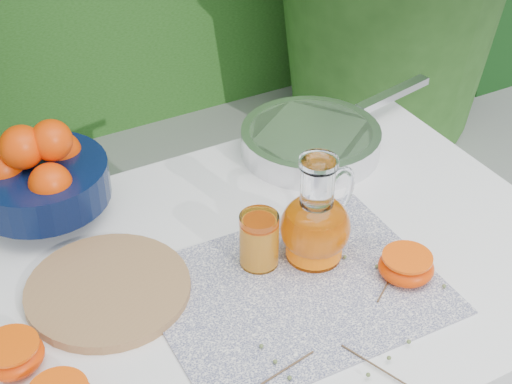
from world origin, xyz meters
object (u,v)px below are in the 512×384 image
white_table (262,303)px  cutting_board (108,290)px  saute_pan (312,139)px  fruit_bowl (39,174)px  juice_pitcher (316,223)px

white_table → cutting_board: 0.26m
saute_pan → white_table: bearing=-135.1°
fruit_bowl → cutting_board: bearing=-84.4°
fruit_bowl → juice_pitcher: size_ratio=1.33×
fruit_bowl → juice_pitcher: juice_pitcher is taller
fruit_bowl → saute_pan: fruit_bowl is taller
saute_pan → fruit_bowl: bearing=174.1°
fruit_bowl → juice_pitcher: (0.34, -0.32, -0.01)m
cutting_board → juice_pitcher: (0.32, -0.08, 0.06)m
juice_pitcher → white_table: bearing=166.2°
juice_pitcher → saute_pan: juice_pitcher is taller
fruit_bowl → saute_pan: (0.50, -0.05, -0.05)m
juice_pitcher → fruit_bowl: bearing=137.2°
cutting_board → juice_pitcher: bearing=-13.6°
cutting_board → white_table: bearing=-13.5°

